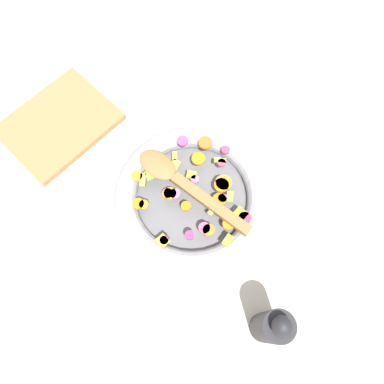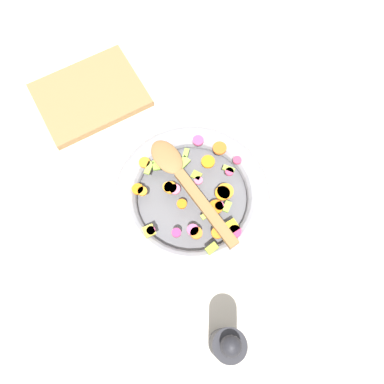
{
  "view_description": "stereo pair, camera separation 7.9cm",
  "coord_description": "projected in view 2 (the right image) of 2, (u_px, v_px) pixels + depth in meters",
  "views": [
    {
      "loc": [
        0.2,
        0.19,
        0.79
      ],
      "look_at": [
        0.0,
        0.0,
        0.05
      ],
      "focal_mm": 35.0,
      "sensor_mm": 36.0,
      "label": 1
    },
    {
      "loc": [
        0.14,
        0.24,
        0.79
      ],
      "look_at": [
        0.0,
        0.0,
        0.05
      ],
      "focal_mm": 35.0,
      "sensor_mm": 36.0,
      "label": 2
    }
  ],
  "objects": [
    {
      "name": "chopped_vegetables",
      "position": [
        196.0,
        191.0,
        0.79
      ],
      "size": [
        0.26,
        0.27,
        0.01
      ],
      "color": "orange",
      "rests_on": "skillet"
    },
    {
      "name": "cutting_board",
      "position": [
        90.0,
        95.0,
        0.92
      ],
      "size": [
        0.25,
        0.2,
        0.02
      ],
      "color": "#9E7547",
      "rests_on": "ground_plane"
    },
    {
      "name": "wooden_spoon",
      "position": [
        184.0,
        180.0,
        0.78
      ],
      "size": [
        0.07,
        0.29,
        0.01
      ],
      "color": "olive",
      "rests_on": "chopped_vegetables"
    },
    {
      "name": "skillet",
      "position": [
        192.0,
        196.0,
        0.81
      ],
      "size": [
        0.34,
        0.34,
        0.05
      ],
      "color": "slate",
      "rests_on": "ground_plane"
    },
    {
      "name": "ground_plane",
      "position": [
        192.0,
        200.0,
        0.84
      ],
      "size": [
        4.0,
        4.0,
        0.0
      ],
      "primitive_type": "plane",
      "color": "beige"
    },
    {
      "name": "pepper_mill",
      "position": [
        226.0,
        345.0,
        0.65
      ],
      "size": [
        0.06,
        0.06,
        0.18
      ],
      "color": "#232328",
      "rests_on": "ground_plane"
    }
  ]
}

